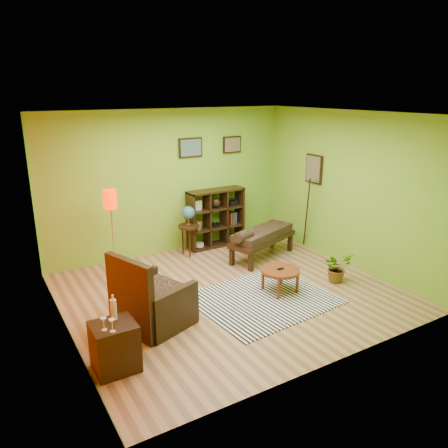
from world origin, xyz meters
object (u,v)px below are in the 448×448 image
bench (261,236)px  potted_plant (337,270)px  side_cabinet (115,346)px  cube_shelf (216,218)px  globe_table (188,218)px  floor_lamp (111,207)px  armchair (151,304)px  coffee_table (280,272)px

bench → potted_plant: 1.62m
side_cabinet → cube_shelf: bearing=44.6°
potted_plant → cube_shelf: bearing=108.6°
potted_plant → globe_table: bearing=123.9°
floor_lamp → potted_plant: size_ratio=3.09×
cube_shelf → globe_table: bearing=-165.1°
armchair → cube_shelf: size_ratio=0.94×
armchair → floor_lamp: bearing=88.1°
side_cabinet → bench: bearing=29.8°
cube_shelf → bench: 1.14m
floor_lamp → armchair: bearing=-91.9°
bench → globe_table: bearing=141.9°
armchair → globe_table: 2.75m
coffee_table → globe_table: bearing=103.6°
side_cabinet → cube_shelf: (3.11, 3.07, 0.30)m
floor_lamp → globe_table: bearing=12.6°
coffee_table → potted_plant: coffee_table is taller
cube_shelf → bench: bearing=-70.5°
armchair → side_cabinet: size_ratio=1.25×
globe_table → armchair: bearing=-127.4°
cube_shelf → potted_plant: size_ratio=2.37×
armchair → floor_lamp: 2.03m
floor_lamp → cube_shelf: (2.33, 0.55, -0.67)m
armchair → globe_table: bearing=52.6°
potted_plant → bench: bearing=108.0°
floor_lamp → cube_shelf: floor_lamp is taller
coffee_table → cube_shelf: (0.20, 2.41, 0.27)m
globe_table → side_cabinet: bearing=-129.6°
potted_plant → armchair: bearing=175.8°
potted_plant → coffee_table: bearing=170.4°
bench → potted_plant: bench is taller
side_cabinet → potted_plant: side_cabinet is taller
coffee_table → globe_table: (-0.54, 2.21, 0.42)m
coffee_table → armchair: 2.19m
side_cabinet → floor_lamp: floor_lamp is taller
coffee_table → side_cabinet: bearing=-167.3°
coffee_table → floor_lamp: bearing=138.8°
armchair → side_cabinet: (-0.73, -0.72, -0.03)m
side_cabinet → potted_plant: size_ratio=1.78×
side_cabinet → floor_lamp: (0.79, 2.52, 0.97)m
coffee_table → cube_shelf: size_ratio=0.52×
coffee_table → armchair: armchair is taller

